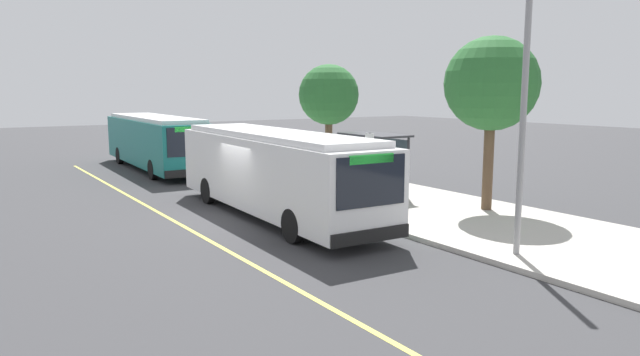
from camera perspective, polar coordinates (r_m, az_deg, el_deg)
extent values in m
plane|color=#38383A|center=(20.09, -7.56, -3.88)|extent=(120.00, 120.00, 0.00)
cube|color=#B7B2A8|center=(23.24, 5.90, -1.96)|extent=(44.00, 6.40, 0.15)
cube|color=#E0D64C|center=(19.27, -13.49, -4.56)|extent=(36.00, 0.14, 0.01)
cube|color=white|center=(19.92, -4.57, 0.59)|extent=(11.37, 2.94, 2.40)
cube|color=silver|center=(19.78, -4.61, 4.33)|extent=(10.46, 2.65, 0.20)
cube|color=black|center=(15.06, 5.11, -0.33)|extent=(0.11, 2.17, 1.34)
cube|color=black|center=(20.48, -1.35, 1.65)|extent=(9.93, 0.38, 1.06)
cube|color=#197259|center=(20.68, -1.33, -1.84)|extent=(10.72, 0.40, 0.28)
cube|color=#26D83F|center=(14.97, 5.15, 1.89)|extent=(0.08, 1.40, 0.24)
cube|color=black|center=(15.34, 5.07, -5.71)|extent=(0.17, 2.50, 0.36)
cylinder|color=black|center=(17.72, 3.93, -3.85)|extent=(1.01, 0.31, 1.00)
cylinder|color=black|center=(16.53, -2.66, -4.74)|extent=(1.01, 0.31, 1.00)
cylinder|color=black|center=(23.59, -5.71, -0.75)|extent=(1.01, 0.31, 1.00)
cylinder|color=black|center=(22.71, -10.98, -1.23)|extent=(1.01, 0.31, 1.00)
cube|color=#146B66|center=(33.17, -16.00, 3.48)|extent=(12.08, 2.96, 2.40)
cube|color=silver|center=(33.09, -16.09, 5.72)|extent=(11.11, 2.67, 0.20)
cube|color=black|center=(27.40, -12.71, 3.50)|extent=(0.11, 2.17, 1.34)
cube|color=black|center=(33.51, -13.88, 4.10)|extent=(10.55, 0.40, 1.06)
cube|color=silver|center=(33.62, -13.80, 1.95)|extent=(11.39, 0.42, 0.28)
cube|color=#26D83F|center=(27.35, -12.75, 4.72)|extent=(0.08, 1.40, 0.24)
cube|color=black|center=(27.54, -12.60, 0.49)|extent=(0.17, 2.50, 0.36)
cylinder|color=black|center=(30.08, -11.92, 1.12)|extent=(1.01, 0.31, 1.00)
cylinder|color=black|center=(29.41, -16.17, 0.80)|extent=(1.01, 0.31, 1.00)
cylinder|color=black|center=(37.03, -15.67, 2.35)|extent=(1.01, 0.31, 1.00)
cylinder|color=black|center=(36.49, -19.17, 2.11)|extent=(1.01, 0.31, 1.00)
cylinder|color=#333338|center=(22.64, 8.69, 0.97)|extent=(0.10, 0.10, 2.40)
cylinder|color=#333338|center=(21.81, 6.14, 0.73)|extent=(0.10, 0.10, 2.40)
cylinder|color=#333338|center=(24.63, 4.66, 1.65)|extent=(0.10, 0.10, 2.40)
cylinder|color=#333338|center=(23.86, 2.19, 1.45)|extent=(0.10, 0.10, 2.40)
cube|color=#333338|center=(23.09, 5.40, 4.27)|extent=(2.90, 1.60, 0.08)
cube|color=#4C606B|center=(23.62, 6.59, 1.33)|extent=(2.47, 0.04, 2.16)
cube|color=navy|center=(24.24, 3.45, 1.44)|extent=(0.06, 1.11, 1.82)
cube|color=brown|center=(23.29, 5.75, -0.63)|extent=(1.60, 0.44, 0.06)
cube|color=brown|center=(23.39, 6.22, 0.10)|extent=(1.60, 0.05, 0.44)
cube|color=#333338|center=(23.88, 4.66, -0.93)|extent=(0.08, 0.40, 0.45)
cube|color=#333338|center=(22.78, 6.88, -1.43)|extent=(0.08, 0.40, 0.45)
cylinder|color=#333338|center=(19.33, 4.90, 0.35)|extent=(0.07, 0.07, 2.80)
cube|color=white|center=(19.19, 4.90, 3.59)|extent=(0.44, 0.03, 0.56)
cube|color=red|center=(19.18, 4.86, 3.59)|extent=(0.40, 0.01, 0.16)
cylinder|color=#282D47|center=(23.94, -1.26, -0.39)|extent=(0.14, 0.14, 0.85)
cylinder|color=#282D47|center=(23.85, -1.62, -0.43)|extent=(0.14, 0.14, 0.85)
cube|color=#265999|center=(23.79, -1.45, 1.34)|extent=(0.24, 0.40, 0.62)
sphere|color=tan|center=(23.74, -1.45, 2.34)|extent=(0.22, 0.22, 0.22)
cylinder|color=brown|center=(21.13, 16.26, 1.27)|extent=(0.36, 0.36, 3.19)
sphere|color=#28662D|center=(20.97, 16.59, 8.93)|extent=(3.25, 3.25, 3.25)
cylinder|color=brown|center=(28.53, 0.86, 3.12)|extent=(0.36, 0.36, 2.89)
sphere|color=#28662D|center=(28.41, 0.88, 8.23)|extent=(2.94, 2.94, 2.94)
cylinder|color=gray|center=(15.33, 19.37, 4.52)|extent=(0.16, 0.16, 6.40)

